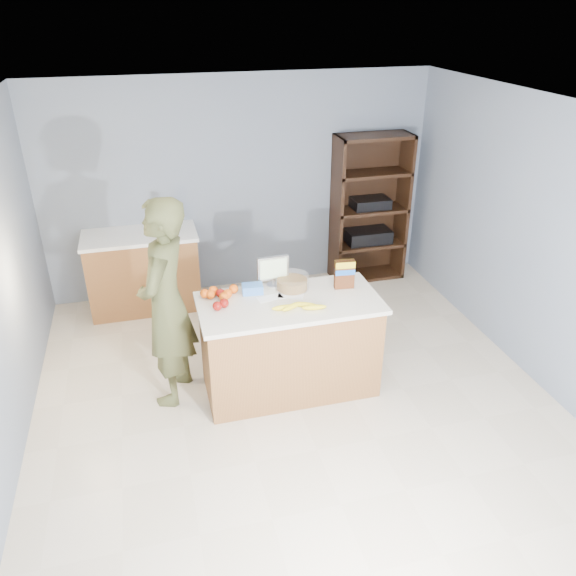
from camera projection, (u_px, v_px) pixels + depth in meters
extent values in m
cube|color=beige|center=(298.00, 406.00, 4.93)|extent=(4.50, 5.00, 0.02)
cube|color=slate|center=(241.00, 186.00, 6.50)|extent=(4.50, 0.02, 2.50)
cube|color=slate|center=(473.00, 553.00, 2.21)|extent=(4.50, 0.02, 2.50)
cube|color=slate|center=(548.00, 250.00, 4.87)|extent=(0.02, 5.00, 2.50)
cube|color=white|center=(301.00, 114.00, 3.78)|extent=(4.50, 5.00, 0.02)
cube|color=brown|center=(289.00, 347.00, 4.99)|extent=(1.50, 0.70, 0.86)
cube|color=silver|center=(289.00, 303.00, 4.79)|extent=(1.56, 0.76, 0.04)
cube|color=black|center=(289.00, 382.00, 5.17)|extent=(1.46, 0.66, 0.10)
cube|color=brown|center=(144.00, 272.00, 6.35)|extent=(1.20, 0.60, 0.86)
cube|color=white|center=(139.00, 235.00, 6.14)|extent=(1.24, 0.62, 0.04)
cube|color=black|center=(364.00, 205.00, 7.00)|extent=(0.90, 0.04, 1.80)
cube|color=black|center=(336.00, 212.00, 6.75)|extent=(0.04, 0.40, 1.80)
cube|color=black|center=(402.00, 206.00, 6.94)|extent=(0.04, 0.40, 1.80)
cube|color=black|center=(365.00, 274.00, 7.25)|extent=(0.90, 0.40, 0.04)
cube|color=black|center=(367.00, 243.00, 7.05)|extent=(0.90, 0.40, 0.04)
cube|color=black|center=(370.00, 209.00, 6.85)|extent=(0.90, 0.40, 0.04)
cube|color=black|center=(372.00, 173.00, 6.64)|extent=(0.90, 0.40, 0.04)
cube|color=black|center=(375.00, 136.00, 6.44)|extent=(0.90, 0.40, 0.04)
cube|color=black|center=(368.00, 236.00, 7.01)|extent=(0.55, 0.32, 0.16)
cube|color=black|center=(370.00, 203.00, 6.81)|extent=(0.45, 0.30, 0.12)
imported|color=#414425|center=(166.00, 304.00, 4.68)|extent=(0.66, 0.79, 1.85)
cube|color=tan|center=(165.00, 223.00, 6.13)|extent=(0.12, 0.10, 0.22)
cylinder|color=black|center=(160.00, 210.00, 6.05)|extent=(0.02, 0.02, 0.09)
cylinder|color=black|center=(162.00, 209.00, 6.05)|extent=(0.02, 0.02, 0.09)
cylinder|color=black|center=(163.00, 209.00, 6.06)|extent=(0.02, 0.02, 0.09)
cylinder|color=black|center=(165.00, 209.00, 6.06)|extent=(0.02, 0.02, 0.09)
cylinder|color=black|center=(167.00, 209.00, 6.07)|extent=(0.02, 0.02, 0.09)
cube|color=white|center=(270.00, 298.00, 4.82)|extent=(0.23, 0.14, 0.00)
cube|color=white|center=(291.00, 296.00, 4.86)|extent=(0.25, 0.19, 0.00)
ellipsoid|color=yellow|center=(284.00, 307.00, 4.63)|extent=(0.21, 0.05, 0.05)
ellipsoid|color=yellow|center=(292.00, 306.00, 4.65)|extent=(0.21, 0.14, 0.05)
ellipsoid|color=yellow|center=(305.00, 305.00, 4.67)|extent=(0.21, 0.13, 0.05)
ellipsoid|color=yellow|center=(314.00, 307.00, 4.63)|extent=(0.22, 0.08, 0.05)
sphere|color=maroon|center=(220.00, 293.00, 4.82)|extent=(0.08, 0.08, 0.08)
sphere|color=maroon|center=(224.00, 303.00, 4.66)|extent=(0.08, 0.08, 0.08)
sphere|color=maroon|center=(217.00, 306.00, 4.62)|extent=(0.08, 0.08, 0.08)
sphere|color=#E3590E|center=(211.00, 294.00, 4.80)|extent=(0.08, 0.08, 0.08)
sphere|color=#E3590E|center=(213.00, 291.00, 4.86)|extent=(0.08, 0.08, 0.08)
sphere|color=#E3590E|center=(224.00, 297.00, 4.76)|extent=(0.08, 0.08, 0.08)
sphere|color=#E3590E|center=(234.00, 289.00, 4.89)|extent=(0.08, 0.08, 0.08)
sphere|color=#E3590E|center=(205.00, 293.00, 4.81)|extent=(0.08, 0.08, 0.08)
sphere|color=#E3590E|center=(227.00, 294.00, 4.81)|extent=(0.08, 0.08, 0.08)
cube|color=blue|center=(252.00, 289.00, 4.89)|extent=(0.19, 0.14, 0.08)
cylinder|color=#267219|center=(292.00, 284.00, 4.96)|extent=(0.27, 0.27, 0.09)
cylinder|color=white|center=(292.00, 282.00, 4.95)|extent=(0.30, 0.30, 0.13)
cylinder|color=silver|center=(273.00, 285.00, 5.04)|extent=(0.12, 0.12, 0.01)
cylinder|color=silver|center=(273.00, 282.00, 5.02)|extent=(0.02, 0.02, 0.05)
cube|color=silver|center=(273.00, 268.00, 4.96)|extent=(0.28, 0.04, 0.22)
cube|color=yellow|center=(274.00, 269.00, 4.94)|extent=(0.24, 0.01, 0.18)
cube|color=#592B14|center=(344.00, 274.00, 4.94)|extent=(0.18, 0.08, 0.26)
cube|color=yellow|center=(345.00, 264.00, 4.89)|extent=(0.18, 0.08, 0.06)
cube|color=blue|center=(345.00, 271.00, 4.92)|extent=(0.18, 0.08, 0.05)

